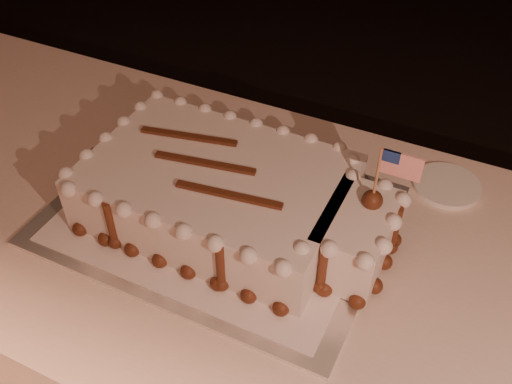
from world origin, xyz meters
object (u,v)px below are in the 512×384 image
at_px(cake_board, 219,215).
at_px(sheet_cake, 233,196).
at_px(banquet_table, 277,354).
at_px(side_plate, 447,185).

height_order(cake_board, sheet_cake, sheet_cake).
bearing_deg(banquet_table, sheet_cake, 174.06).
distance_m(banquet_table, cake_board, 0.40).
bearing_deg(cake_board, side_plate, 36.19).
bearing_deg(cake_board, banquet_table, -4.31).
xyz_separation_m(banquet_table, side_plate, (0.24, 0.29, 0.38)).
relative_size(banquet_table, cake_board, 3.84).
height_order(banquet_table, sheet_cake, sheet_cake).
xyz_separation_m(cake_board, sheet_cake, (0.03, 0.00, 0.06)).
distance_m(banquet_table, sheet_cake, 0.45).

